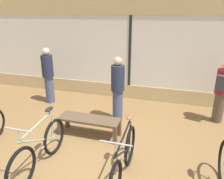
# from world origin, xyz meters

# --- Properties ---
(ground_plane) EXTENTS (24.00, 24.00, 0.00)m
(ground_plane) POSITION_xyz_m (0.00, 0.00, 0.00)
(ground_plane) COLOR olive
(shop_back_wall) EXTENTS (12.00, 0.08, 3.20)m
(shop_back_wall) POSITION_xyz_m (0.00, 3.31, 1.64)
(shop_back_wall) COLOR tan
(shop_back_wall) RESTS_ON ground_plane
(bicycle_left) EXTENTS (0.46, 1.70, 1.04)m
(bicycle_left) POSITION_xyz_m (-0.78, -0.48, 0.39)
(bicycle_left) COLOR black
(bicycle_left) RESTS_ON ground_plane
(bicycle_right) EXTENTS (0.46, 1.76, 1.05)m
(bicycle_right) POSITION_xyz_m (0.73, -0.39, 0.40)
(bicycle_right) COLOR black
(bicycle_right) RESTS_ON ground_plane
(display_bench) EXTENTS (1.40, 0.44, 0.43)m
(display_bench) POSITION_xyz_m (-0.36, 0.80, 0.35)
(display_bench) COLOR brown
(display_bench) RESTS_ON ground_plane
(customer_near_rack) EXTENTS (0.43, 0.43, 1.71)m
(customer_near_rack) POSITION_xyz_m (-2.28, 2.26, 0.90)
(customer_near_rack) COLOR #424C6B
(customer_near_rack) RESTS_ON ground_plane
(customer_by_window) EXTENTS (0.42, 0.54, 1.59)m
(customer_by_window) POSITION_xyz_m (2.54, 2.36, 0.85)
(customer_by_window) COLOR brown
(customer_by_window) RESTS_ON ground_plane
(customer_mid_floor) EXTENTS (0.48, 0.48, 1.68)m
(customer_mid_floor) POSITION_xyz_m (0.05, 1.73, 0.88)
(customer_mid_floor) COLOR #424C6B
(customer_mid_floor) RESTS_ON ground_plane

